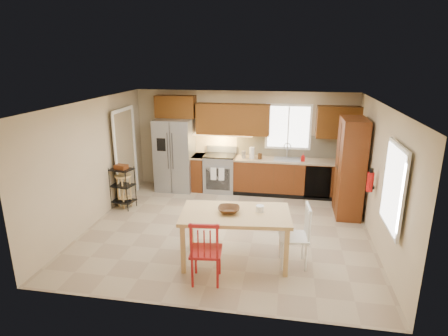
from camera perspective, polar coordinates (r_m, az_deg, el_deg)
The scene contains 33 objects.
floor at distance 7.56m, azimuth 0.50°, elevation -9.30°, with size 5.50×5.50×0.00m, color tan.
ceiling at distance 6.84m, azimuth 0.55°, elevation 9.87°, with size 5.50×5.00×0.02m, color silver.
wall_back at distance 9.49m, azimuth 3.00°, elevation 4.13°, with size 5.50×0.02×2.50m, color #CCB793.
wall_front at distance 4.81m, azimuth -4.41°, elevation -8.77°, with size 5.50×0.02×2.50m, color #CCB793.
wall_left at distance 8.00m, azimuth -19.30°, elevation 0.80°, with size 0.02×5.00×2.50m, color #CCB793.
wall_right at distance 7.20m, azimuth 22.66°, elevation -1.28°, with size 0.02×5.00×2.50m, color #CCB793.
refrigerator at distance 9.57m, azimuth -7.48°, elevation 2.02°, with size 0.92×0.75×1.82m, color gray.
range_stove at distance 9.48m, azimuth -0.61°, elevation -0.81°, with size 0.76×0.63×0.92m, color gray.
base_cabinet_narrow at distance 9.61m, azimuth -3.82°, elevation -0.67°, with size 0.30×0.60×0.90m, color #622A12.
base_cabinet_run at distance 9.35m, azimuth 10.57°, elevation -1.41°, with size 2.92×0.60×0.90m, color #622A12.
dishwasher at distance 9.10m, azimuth 14.10°, elevation -2.15°, with size 0.60×0.02×0.78m, color black.
backsplash at distance 9.43m, azimuth 10.79°, elevation 3.31°, with size 2.92×0.03×0.55m, color beige.
upper_over_fridge at distance 9.53m, azimuth -7.39°, elevation 9.26°, with size 1.00×0.35×0.55m, color #5F360F.
upper_left_block at distance 9.25m, azimuth 1.37°, elevation 7.44°, with size 1.80×0.35×0.75m, color #5F360F.
upper_right_block at distance 9.22m, azimuth 17.03°, elevation 6.69°, with size 1.00×0.35×0.75m, color #5F360F.
window_back at distance 9.33m, azimuth 9.78°, elevation 6.20°, with size 1.12×0.04×1.12m, color white.
sink at distance 9.23m, azimuth 9.52°, elevation 1.06°, with size 0.62×0.46×0.16m, color gray.
undercab_glow at distance 9.34m, azimuth -0.50°, elevation 5.08°, with size 1.60×0.30×0.01m, color #FFBF66.
soap_bottle at distance 9.11m, azimuth 11.94°, elevation 1.60°, with size 0.09×0.09×0.19m, color #AA0D0B.
paper_towel at distance 9.18m, azimuth 4.26°, elevation 2.32°, with size 0.12×0.12×0.28m, color white.
canister_steel at distance 9.21m, azimuth 3.02°, elevation 2.08°, with size 0.11×0.11×0.18m, color gray.
canister_wood at distance 9.15m, azimuth 5.48°, elevation 1.79°, with size 0.10×0.10×0.14m, color #452812.
pantry at distance 8.32m, azimuth 18.67°, elevation 0.03°, with size 0.50×0.95×2.10m, color #622A12.
fire_extinguisher at distance 7.36m, azimuth 21.38°, elevation -1.99°, with size 0.12×0.12×0.36m, color #AA0D0B.
window_right at distance 6.06m, azimuth 24.45°, elevation -2.76°, with size 0.04×1.02×1.32m, color white.
doorway at distance 9.13m, azimuth -14.87°, elevation 1.79°, with size 0.04×0.95×2.10m, color #8C7A59.
dining_table at distance 6.30m, azimuth 1.73°, elevation -10.53°, with size 1.76×0.99×0.86m, color tan, non-canonical shape.
chair_red at distance 5.75m, azimuth -2.75°, elevation -12.39°, with size 0.49×0.49×1.04m, color #A7191A, non-canonical shape.
chair_white at distance 6.26m, azimuth 10.58°, elevation -10.12°, with size 0.49×0.49×1.04m, color white, non-canonical shape.
table_bowl at distance 6.13m, azimuth 0.74°, elevation -6.79°, with size 0.36×0.36×0.09m, color #452812.
table_jar at distance 6.16m, azimuth 5.49°, elevation -6.39°, with size 0.15×0.15×0.17m, color white.
bar_stool at distance 8.79m, azimuth -14.96°, elevation -3.37°, with size 0.37×0.37×0.76m, color tan, non-canonical shape.
utility_cart at distance 8.71m, azimuth -15.17°, elevation -2.89°, with size 0.48×0.37×0.96m, color black, non-canonical shape.
Camera 1 is at (1.11, -6.70, 3.32)m, focal length 30.00 mm.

